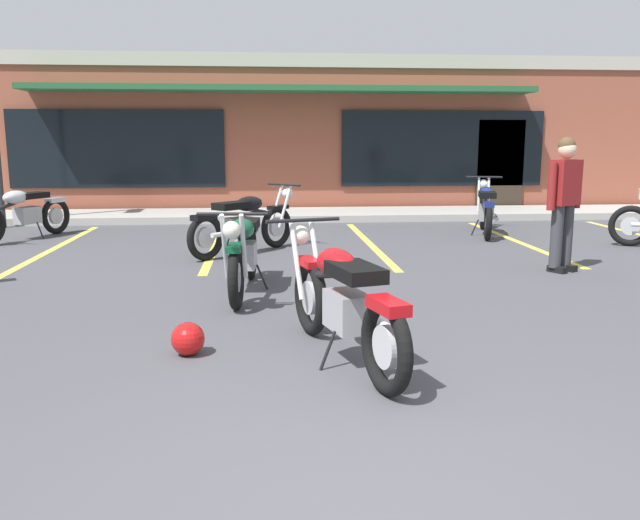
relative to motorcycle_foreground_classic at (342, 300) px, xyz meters
The scene contains 11 objects.
ground_plane 1.57m from the motorcycle_foreground_classic, 94.24° to the left, with size 80.00×80.00×0.00m, color #47474C.
sidewalk_kerb 9.22m from the motorcycle_foreground_classic, 90.69° to the left, with size 22.00×1.80×0.14m, color #A8A59E.
brick_storefront_building 13.21m from the motorcycle_foreground_classic, 90.48° to the left, with size 18.26×6.77×3.53m.
painted_stall_lines 5.63m from the motorcycle_foreground_classic, 91.13° to the left, with size 12.36×4.80×0.01m.
motorcycle_foreground_classic is the anchor object (origin of this frame).
motorcycle_black_cruiser 7.93m from the motorcycle_foreground_classic, 125.17° to the left, with size 1.20×1.95×0.98m.
motorcycle_blue_standard 4.89m from the motorcycle_foreground_classic, 100.16° to the left, with size 1.63×1.68×0.98m.
motorcycle_green_cafe_racer 7.25m from the motorcycle_foreground_classic, 62.80° to the left, with size 0.89×2.06×0.98m.
motorcycle_orange_scrambler 2.39m from the motorcycle_foreground_classic, 109.49° to the left, with size 0.66×2.11×0.98m.
person_in_shorts_foreground 4.47m from the motorcycle_foreground_classic, 44.81° to the left, with size 0.57×0.40×1.68m.
helmet_on_pavement 1.23m from the motorcycle_foreground_classic, behind, with size 0.26×0.26×0.26m.
Camera 1 is at (-0.46, -2.52, 1.63)m, focal length 36.74 mm.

